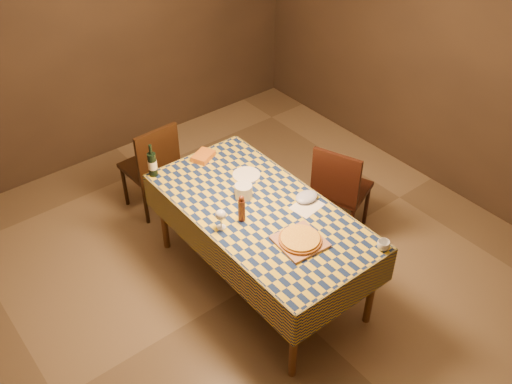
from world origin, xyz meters
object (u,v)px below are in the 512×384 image
white_plate (246,175)px  chair_right (339,187)px  cutting_board (300,242)px  wine_bottle (152,164)px  dining_table (260,217)px  chair_far (153,164)px  bowl (243,193)px  pizza (300,239)px

white_plate → chair_right: 0.84m
cutting_board → wine_bottle: (-0.39, 1.32, 0.10)m
dining_table → chair_far: size_ratio=1.98×
bowl → white_plate: (0.18, 0.18, -0.01)m
wine_bottle → white_plate: size_ratio=1.29×
wine_bottle → chair_far: 0.62m
bowl → chair_far: (-0.17, 1.10, -0.27)m
cutting_board → bowl: bowl is taller
cutting_board → pizza: pizza is taller
dining_table → chair_far: 1.34m
pizza → wine_bottle: size_ratio=1.25×
bowl → white_plate: 0.25m
pizza → wine_bottle: 1.38m
dining_table → chair_far: chair_far is taller
dining_table → white_plate: size_ratio=8.28×
white_plate → chair_far: bearing=110.7°
wine_bottle → white_plate: bearing=-39.4°
cutting_board → dining_table: bearing=88.4°
chair_far → chair_right: same height
chair_right → cutting_board: bearing=-151.8°
pizza → chair_far: bearing=95.2°
wine_bottle → chair_right: 1.58m
wine_bottle → chair_right: wine_bottle is taller
cutting_board → wine_bottle: 1.38m
dining_table → bowl: size_ratio=14.41×
dining_table → wine_bottle: size_ratio=6.43×
bowl → chair_right: chair_right is taller
pizza → chair_right: 1.07m
white_plate → chair_right: chair_right is taller
dining_table → chair_right: size_ratio=1.98×
white_plate → wine_bottle: bearing=140.6°
pizza → white_plate: pizza is taller
pizza → chair_right: bearing=28.2°
chair_far → chair_right: (1.07, -1.28, 0.00)m
dining_table → cutting_board: size_ratio=5.92×
chair_far → chair_right: 1.67m
cutting_board → pizza: (-0.00, -0.00, 0.02)m
pizza → white_plate: bearing=77.4°
wine_bottle → chair_far: size_ratio=0.31×
pizza → wine_bottle: wine_bottle is taller
wine_bottle → white_plate: (0.57, -0.47, -0.10)m
cutting_board → wine_bottle: bearing=106.3°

